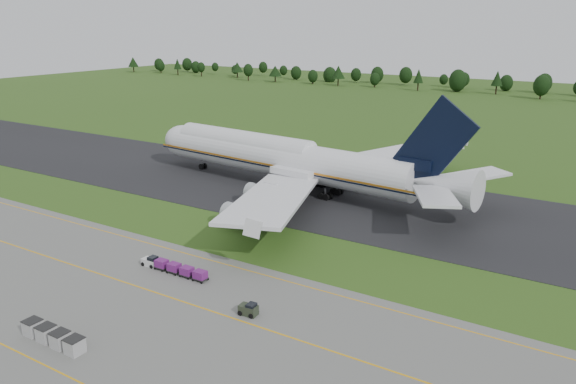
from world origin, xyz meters
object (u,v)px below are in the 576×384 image
Objects in this scene: aircraft at (287,159)px; edge_markers at (249,223)px; baggage_train at (173,267)px; utility_cart at (248,310)px; uld_row at (53,336)px.

aircraft is 24.66m from edge_markers.
baggage_train is 5.04× the size of utility_cart.
utility_cart is 32.26m from edge_markers.
utility_cart is 0.26× the size of uld_row.
utility_cart reaches higher than edge_markers.
uld_row is at bearing -80.89° from aircraft.
uld_row reaches higher than utility_cart.
uld_row is 0.89× the size of edge_markers.
baggage_train is 20.78m from uld_row.
aircraft is at bearing 99.11° from uld_row.
aircraft is 8.87× the size of uld_row.
edge_markers is at bearing -74.43° from aircraft.
aircraft is at bearing 105.57° from edge_markers.
edge_markers is (6.41, -23.01, -6.12)m from aircraft.
utility_cart is 22.05m from uld_row.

